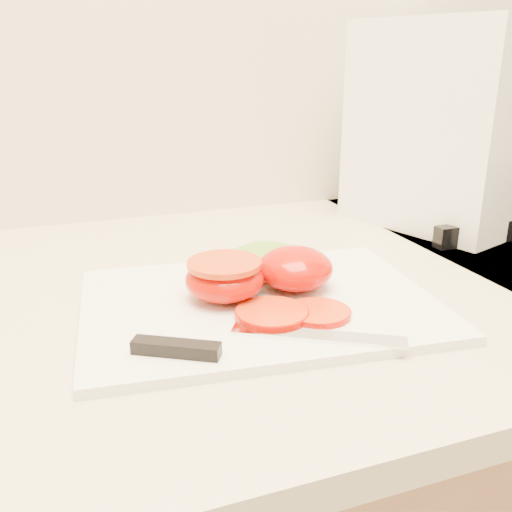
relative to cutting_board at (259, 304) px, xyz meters
name	(u,v)px	position (x,y,z in m)	size (l,w,h in m)	color
cutting_board	(259,304)	(0.00, 0.00, 0.00)	(0.36, 0.26, 0.01)	white
tomato_half_dome	(295,268)	(0.05, 0.02, 0.03)	(0.08, 0.08, 0.05)	#C30900
tomato_half_cut	(225,278)	(-0.03, 0.02, 0.03)	(0.08, 0.08, 0.04)	#C30900
tomato_slice_0	(272,313)	(0.00, -0.04, 0.01)	(0.07, 0.07, 0.01)	#DC450A
tomato_slice_1	(318,312)	(0.04, -0.06, 0.01)	(0.06, 0.06, 0.01)	#DC450A
lettuce_leaf_0	(267,261)	(0.04, 0.08, 0.02)	(0.11, 0.08, 0.02)	#80BA31
knife	(234,343)	(-0.06, -0.09, 0.01)	(0.24, 0.10, 0.01)	silver
appliance	(449,125)	(0.39, 0.21, 0.15)	(0.20, 0.25, 0.30)	white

